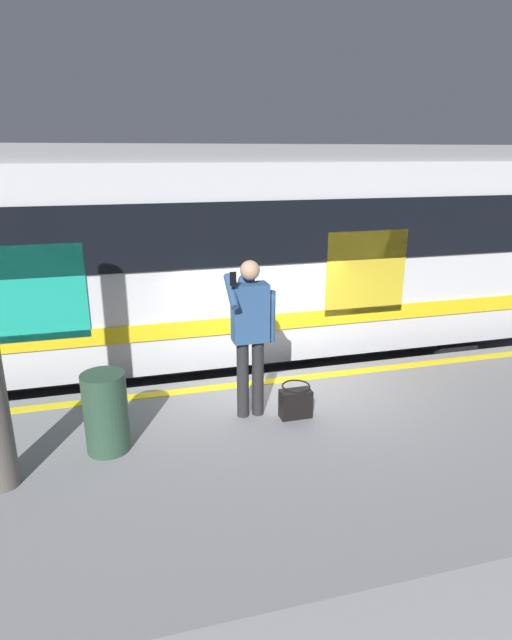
# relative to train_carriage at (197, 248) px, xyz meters

# --- Properties ---
(ground_plane) EXTENTS (25.59, 25.59, 0.00)m
(ground_plane) POSITION_rel_train_carriage_xyz_m (-0.70, 1.92, -2.52)
(ground_plane) COLOR #3D3D3F
(platform) EXTENTS (17.06, 3.88, 1.03)m
(platform) POSITION_rel_train_carriage_xyz_m (-0.70, 3.86, -2.00)
(platform) COLOR gray
(platform) RESTS_ON ground
(safety_line) EXTENTS (16.72, 0.16, 0.01)m
(safety_line) POSITION_rel_train_carriage_xyz_m (-0.70, 2.22, -1.48)
(safety_line) COLOR yellow
(safety_line) RESTS_ON platform
(track_rail_near) EXTENTS (22.18, 0.08, 0.16)m
(track_rail_near) POSITION_rel_train_carriage_xyz_m (-0.70, 0.71, -2.44)
(track_rail_near) COLOR slate
(track_rail_near) RESTS_ON ground
(track_rail_far) EXTENTS (22.18, 0.08, 0.16)m
(track_rail_far) POSITION_rel_train_carriage_xyz_m (-0.70, -0.72, -2.44)
(track_rail_far) COLOR slate
(track_rail_far) RESTS_ON ground
(train_carriage) EXTENTS (13.40, 2.86, 3.96)m
(train_carriage) POSITION_rel_train_carriage_xyz_m (0.00, 0.00, 0.00)
(train_carriage) COLOR silver
(train_carriage) RESTS_ON ground
(passenger) EXTENTS (0.57, 0.55, 1.86)m
(passenger) POSITION_rel_train_carriage_xyz_m (-0.11, 3.04, -0.38)
(passenger) COLOR #262628
(passenger) RESTS_ON platform
(handbag) EXTENTS (0.37, 0.33, 0.41)m
(handbag) POSITION_rel_train_carriage_xyz_m (-0.61, 3.24, -1.30)
(handbag) COLOR black
(handbag) RESTS_ON platform
(trash_bin) EXTENTS (0.45, 0.45, 0.86)m
(trash_bin) POSITION_rel_train_carriage_xyz_m (1.51, 3.39, -1.06)
(trash_bin) COLOR #2D4C38
(trash_bin) RESTS_ON platform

